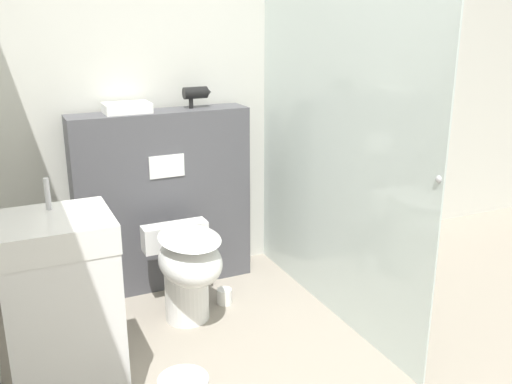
{
  "coord_description": "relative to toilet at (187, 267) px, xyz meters",
  "views": [
    {
      "loc": [
        -1.33,
        -1.71,
        1.73
      ],
      "look_at": [
        -0.02,
        1.11,
        0.75
      ],
      "focal_mm": 40.0,
      "sensor_mm": 36.0,
      "label": 1
    }
  ],
  "objects": [
    {
      "name": "toilet",
      "position": [
        0.0,
        0.0,
        0.0
      ],
      "size": [
        0.39,
        0.58,
        0.55
      ],
      "color": "white",
      "rests_on": "ground_plane"
    },
    {
      "name": "partition_panel",
      "position": [
        0.03,
        0.55,
        0.23
      ],
      "size": [
        1.12,
        0.24,
        1.16
      ],
      "color": "#4C4C51",
      "rests_on": "ground_plane"
    },
    {
      "name": "wall_back",
      "position": [
        0.43,
        0.73,
        0.9
      ],
      "size": [
        8.0,
        0.06,
        2.5
      ],
      "color": "silver",
      "rests_on": "ground_plane"
    },
    {
      "name": "shower_glass",
      "position": [
        0.82,
        -0.19,
        0.74
      ],
      "size": [
        0.04,
        1.78,
        2.17
      ],
      "color": "silver",
      "rests_on": "ground_plane"
    },
    {
      "name": "folded_towel",
      "position": [
        -0.16,
        0.57,
        0.84
      ],
      "size": [
        0.27,
        0.19,
        0.06
      ],
      "color": "white",
      "rests_on": "partition_panel"
    },
    {
      "name": "sink_vanity",
      "position": [
        -0.73,
        -0.51,
        0.12
      ],
      "size": [
        0.47,
        0.42,
        1.06
      ],
      "color": "white",
      "rests_on": "ground_plane"
    },
    {
      "name": "hair_drier",
      "position": [
        0.28,
        0.56,
        0.9
      ],
      "size": [
        0.18,
        0.07,
        0.13
      ],
      "color": "black",
      "rests_on": "partition_panel"
    },
    {
      "name": "spare_toilet_roll",
      "position": [
        0.26,
        0.11,
        -0.3
      ],
      "size": [
        0.09,
        0.09,
        0.1
      ],
      "color": "white",
      "rests_on": "ground_plane"
    }
  ]
}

